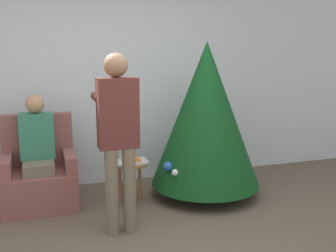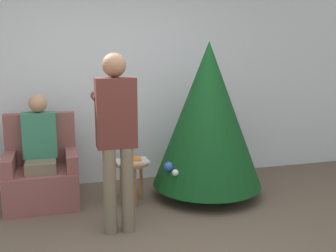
% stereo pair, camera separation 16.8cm
% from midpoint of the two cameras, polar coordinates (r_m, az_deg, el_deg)
% --- Properties ---
extents(wall_back, '(8.00, 0.06, 2.70)m').
position_cam_midpoint_polar(wall_back, '(5.05, -6.63, 6.95)').
color(wall_back, silver).
rests_on(wall_back, ground_plane).
extents(christmas_tree, '(1.27, 1.27, 1.80)m').
position_cam_midpoint_polar(christmas_tree, '(4.53, 6.87, 1.64)').
color(christmas_tree, brown).
rests_on(christmas_tree, ground_plane).
extents(armchair, '(0.77, 0.68, 0.99)m').
position_cam_midpoint_polar(armchair, '(4.61, -16.83, -6.71)').
color(armchair, brown).
rests_on(armchair, ground_plane).
extents(person_seated, '(0.36, 0.46, 1.22)m').
position_cam_midpoint_polar(person_seated, '(4.49, -17.06, -2.78)').
color(person_seated, '#6B604C').
rests_on(person_seated, ground_plane).
extents(person_standing, '(0.39, 0.57, 1.67)m').
position_cam_midpoint_polar(person_standing, '(3.61, -6.19, -0.31)').
color(person_standing, '#6B604C').
rests_on(person_standing, ground_plane).
extents(side_stool, '(0.38, 0.38, 0.47)m').
position_cam_midpoint_polar(side_stool, '(4.42, -4.12, -6.25)').
color(side_stool, olive).
rests_on(side_stool, ground_plane).
extents(laptop, '(0.36, 0.24, 0.02)m').
position_cam_midpoint_polar(laptop, '(4.39, -4.14, -5.10)').
color(laptop, silver).
rests_on(laptop, side_stool).
extents(book, '(0.19, 0.14, 0.02)m').
position_cam_midpoint_polar(book, '(4.39, -4.14, -4.83)').
color(book, orange).
rests_on(book, laptop).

